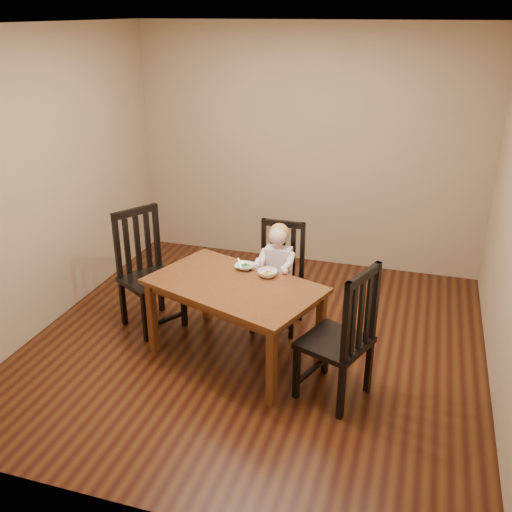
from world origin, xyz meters
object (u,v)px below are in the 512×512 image
(chair_right, at_px, (342,338))
(bowl_veg, at_px, (267,273))
(chair_left, at_px, (148,272))
(dining_table, at_px, (234,293))
(chair_child, at_px, (279,278))
(toddler, at_px, (278,267))
(bowl_peas, at_px, (245,267))

(chair_right, height_order, bowl_veg, chair_right)
(chair_left, distance_m, chair_right, 2.02)
(dining_table, bearing_deg, bowl_veg, 44.94)
(chair_child, distance_m, chair_right, 1.22)
(chair_right, xyz_separation_m, toddler, (-0.75, 0.92, 0.09))
(dining_table, distance_m, chair_child, 0.71)
(chair_right, xyz_separation_m, bowl_peas, (-0.97, 0.62, 0.19))
(chair_child, xyz_separation_m, chair_right, (0.74, -0.97, 0.05))
(chair_child, xyz_separation_m, bowl_peas, (-0.22, -0.35, 0.24))
(bowl_peas, bearing_deg, toddler, 53.34)
(dining_table, distance_m, bowl_veg, 0.33)
(bowl_peas, bearing_deg, chair_child, 57.52)
(toddler, distance_m, bowl_veg, 0.40)
(chair_left, xyz_separation_m, toddler, (1.18, 0.29, 0.08))
(dining_table, distance_m, toddler, 0.64)
(chair_child, height_order, bowl_veg, chair_child)
(bowl_peas, bearing_deg, chair_left, 179.88)
(chair_child, distance_m, toddler, 0.15)
(dining_table, xyz_separation_m, toddler, (0.21, 0.61, 0.00))
(chair_child, relative_size, chair_right, 0.90)
(chair_right, bearing_deg, toddler, 60.48)
(chair_left, xyz_separation_m, chair_right, (1.92, -0.62, -0.00))
(bowl_peas, distance_m, bowl_veg, 0.25)
(bowl_veg, bearing_deg, chair_child, 91.59)
(bowl_veg, bearing_deg, bowl_peas, 159.31)
(toddler, height_order, bowl_peas, toddler)
(dining_table, height_order, chair_left, chair_left)
(dining_table, relative_size, toddler, 2.95)
(chair_child, relative_size, bowl_veg, 5.94)
(dining_table, relative_size, chair_left, 1.42)
(dining_table, height_order, toddler, toddler)
(chair_child, distance_m, bowl_veg, 0.50)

